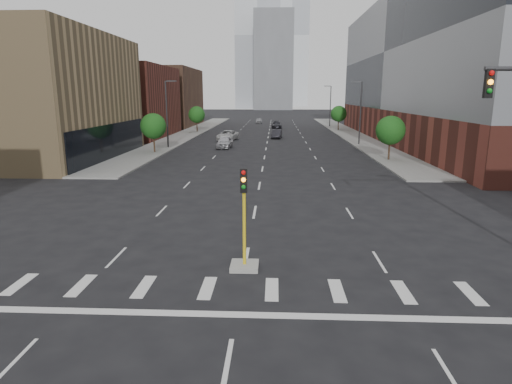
# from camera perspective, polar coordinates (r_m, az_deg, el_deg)

# --- Properties ---
(sidewalk_left_far) EXTENTS (5.00, 92.00, 0.15)m
(sidewalk_left_far) POSITION_cam_1_polar(r_m,az_deg,el_deg) (84.13, -8.65, 7.87)
(sidewalk_left_far) COLOR gray
(sidewalk_left_far) RESTS_ON ground
(sidewalk_right_far) EXTENTS (5.00, 92.00, 0.15)m
(sidewalk_right_far) POSITION_cam_1_polar(r_m,az_deg,el_deg) (83.67, 12.14, 7.70)
(sidewalk_right_far) COLOR gray
(sidewalk_right_far) RESTS_ON ground
(building_left_mid) EXTENTS (20.00, 24.00, 14.00)m
(building_left_mid) POSITION_cam_1_polar(r_m,az_deg,el_deg) (56.16, -28.81, 11.05)
(building_left_mid) COLOR tan
(building_left_mid) RESTS_ON ground
(building_left_far_a) EXTENTS (20.00, 22.00, 12.00)m
(building_left_far_a) POSITION_cam_1_polar(r_m,az_deg,el_deg) (79.61, -18.97, 11.32)
(building_left_far_a) COLOR brown
(building_left_far_a) RESTS_ON ground
(building_left_far_b) EXTENTS (20.00, 24.00, 13.00)m
(building_left_far_b) POSITION_cam_1_polar(r_m,az_deg,el_deg) (104.27, -13.73, 12.15)
(building_left_far_b) COLOR brown
(building_left_far_b) RESTS_ON ground
(building_right_main) EXTENTS (24.00, 70.00, 22.00)m
(building_right_main) POSITION_cam_1_polar(r_m,az_deg,el_deg) (73.92, 25.93, 14.55)
(building_right_main) COLOR brown
(building_right_main) RESTS_ON ground
(tower_left) EXTENTS (22.00, 22.00, 70.00)m
(tower_left) POSITION_cam_1_polar(r_m,az_deg,el_deg) (230.07, 0.29, 19.88)
(tower_left) COLOR #B2B7BC
(tower_left) RESTS_ON ground
(tower_right) EXTENTS (20.00, 20.00, 80.00)m
(tower_right) POSITION_cam_1_polar(r_m,az_deg,el_deg) (270.34, 4.71, 19.87)
(tower_right) COLOR #B2B7BC
(tower_right) RESTS_ON ground
(tower_mid) EXTENTS (18.00, 18.00, 44.00)m
(tower_mid) POSITION_cam_1_polar(r_m,az_deg,el_deg) (208.74, 2.35, 16.99)
(tower_mid) COLOR slate
(tower_mid) RESTS_ON ground
(median_traffic_signal) EXTENTS (1.20, 1.20, 4.40)m
(median_traffic_signal) POSITION_cam_1_polar(r_m,az_deg,el_deg) (18.38, -1.56, -7.35)
(median_traffic_signal) COLOR #999993
(median_traffic_signal) RESTS_ON ground
(streetlight_right_a) EXTENTS (1.60, 0.22, 9.07)m
(streetlight_right_a) POSITION_cam_1_polar(r_m,az_deg,el_deg) (64.41, 13.69, 10.53)
(streetlight_right_a) COLOR #2D2D30
(streetlight_right_a) RESTS_ON ground
(streetlight_right_b) EXTENTS (1.60, 0.22, 9.07)m
(streetlight_right_b) POSITION_cam_1_polar(r_m,az_deg,el_deg) (98.99, 9.84, 11.44)
(streetlight_right_b) COLOR #2D2D30
(streetlight_right_b) RESTS_ON ground
(streetlight_left) EXTENTS (1.60, 0.22, 9.07)m
(streetlight_left) POSITION_cam_1_polar(r_m,az_deg,el_deg) (60.09, -11.75, 10.48)
(streetlight_left) COLOR #2D2D30
(streetlight_left) RESTS_ON ground
(tree_left_near) EXTENTS (3.20, 3.20, 4.85)m
(tree_left_near) POSITION_cam_1_polar(r_m,az_deg,el_deg) (55.51, -13.53, 8.53)
(tree_left_near) COLOR #382619
(tree_left_near) RESTS_ON ground
(tree_left_far) EXTENTS (3.20, 3.20, 4.85)m
(tree_left_far) POSITION_cam_1_polar(r_m,az_deg,el_deg) (84.70, -7.92, 10.18)
(tree_left_far) COLOR #382619
(tree_left_far) RESTS_ON ground
(tree_right_near) EXTENTS (3.20, 3.20, 4.85)m
(tree_right_near) POSITION_cam_1_polar(r_m,az_deg,el_deg) (50.03, 17.49, 7.85)
(tree_right_near) COLOR #382619
(tree_right_near) RESTS_ON ground
(tree_right_far) EXTENTS (3.20, 3.20, 4.85)m
(tree_right_far) POSITION_cam_1_polar(r_m,az_deg,el_deg) (89.22, 10.97, 10.20)
(tree_right_far) COLOR #382619
(tree_right_far) RESTS_ON ground
(car_near_left) EXTENTS (2.10, 4.80, 1.61)m
(car_near_left) POSITION_cam_1_polar(r_m,az_deg,el_deg) (59.63, -4.22, 6.64)
(car_near_left) COLOR #B6B6BB
(car_near_left) RESTS_ON ground
(car_mid_right) EXTENTS (1.92, 4.49, 1.44)m
(car_mid_right) POSITION_cam_1_polar(r_m,az_deg,el_deg) (72.72, 2.79, 7.73)
(car_mid_right) COLOR #232228
(car_mid_right) RESTS_ON ground
(car_far_left) EXTENTS (3.41, 6.00, 1.58)m
(car_far_left) POSITION_cam_1_polar(r_m,az_deg,el_deg) (69.54, -3.81, 7.53)
(car_far_left) COLOR #BEBEBE
(car_far_left) RESTS_ON ground
(car_deep_right) EXTENTS (2.31, 5.22, 1.49)m
(car_deep_right) POSITION_cam_1_polar(r_m,az_deg,el_deg) (94.31, 2.76, 8.95)
(car_deep_right) COLOR #222227
(car_deep_right) RESTS_ON ground
(car_distant) EXTENTS (1.65, 3.94, 1.33)m
(car_distant) POSITION_cam_1_polar(r_m,az_deg,el_deg) (109.93, 0.38, 9.49)
(car_distant) COLOR #A3A4A8
(car_distant) RESTS_ON ground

